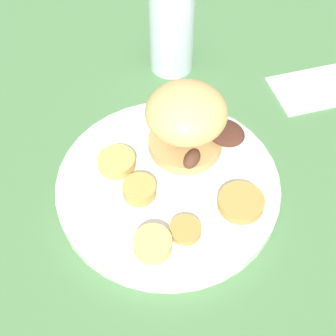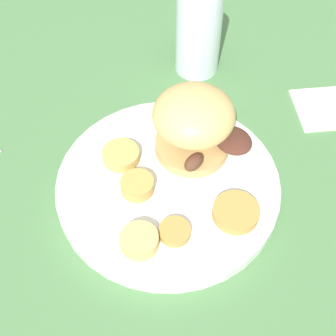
{
  "view_description": "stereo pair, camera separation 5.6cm",
  "coord_description": "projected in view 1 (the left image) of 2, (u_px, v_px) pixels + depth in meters",
  "views": [
    {
      "loc": [
        0.23,
        -0.25,
        0.49
      ],
      "look_at": [
        0.0,
        0.0,
        0.05
      ],
      "focal_mm": 50.0,
      "sensor_mm": 36.0,
      "label": 1
    },
    {
      "loc": [
        0.27,
        -0.21,
        0.49
      ],
      "look_at": [
        0.0,
        0.0,
        0.05
      ],
      "focal_mm": 50.0,
      "sensor_mm": 36.0,
      "label": 2
    }
  ],
  "objects": [
    {
      "name": "ground_plane",
      "position": [
        168.0,
        189.0,
        0.6
      ],
      "size": [
        4.0,
        4.0,
        0.0
      ],
      "primitive_type": "plane",
      "color": "#4C7A47"
    },
    {
      "name": "dinner_plate",
      "position": [
        168.0,
        184.0,
        0.59
      ],
      "size": [
        0.28,
        0.28,
        0.02
      ],
      "color": "white",
      "rests_on": "ground_plane"
    },
    {
      "name": "sandwich",
      "position": [
        188.0,
        120.0,
        0.57
      ],
      "size": [
        0.11,
        0.11,
        0.09
      ],
      "color": "tan",
      "rests_on": "dinner_plate"
    },
    {
      "name": "potato_round_0",
      "position": [
        241.0,
        202.0,
        0.55
      ],
      "size": [
        0.06,
        0.06,
        0.01
      ],
      "primitive_type": "cylinder",
      "color": "#BC8942",
      "rests_on": "dinner_plate"
    },
    {
      "name": "potato_round_1",
      "position": [
        139.0,
        189.0,
        0.56
      ],
      "size": [
        0.04,
        0.04,
        0.02
      ],
      "primitive_type": "cylinder",
      "color": "tan",
      "rests_on": "dinner_plate"
    },
    {
      "name": "potato_round_2",
      "position": [
        117.0,
        162.0,
        0.59
      ],
      "size": [
        0.05,
        0.05,
        0.01
      ],
      "primitive_type": "cylinder",
      "color": "tan",
      "rests_on": "dinner_plate"
    },
    {
      "name": "potato_round_3",
      "position": [
        185.0,
        230.0,
        0.53
      ],
      "size": [
        0.04,
        0.04,
        0.01
      ],
      "primitive_type": "cylinder",
      "color": "#BC8942",
      "rests_on": "dinner_plate"
    },
    {
      "name": "potato_round_4",
      "position": [
        153.0,
        244.0,
        0.52
      ],
      "size": [
        0.04,
        0.04,
        0.02
      ],
      "primitive_type": "cylinder",
      "color": "#DBB766",
      "rests_on": "dinner_plate"
    },
    {
      "name": "drinking_glass",
      "position": [
        172.0,
        30.0,
        0.69
      ],
      "size": [
        0.07,
        0.07,
        0.14
      ],
      "color": "silver",
      "rests_on": "ground_plane"
    },
    {
      "name": "napkin",
      "position": [
        316.0,
        88.0,
        0.71
      ],
      "size": [
        0.14,
        0.16,
        0.01
      ],
      "primitive_type": "cube",
      "rotation": [
        0.0,
        0.0,
        1.01
      ],
      "color": "white",
      "rests_on": "ground_plane"
    }
  ]
}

